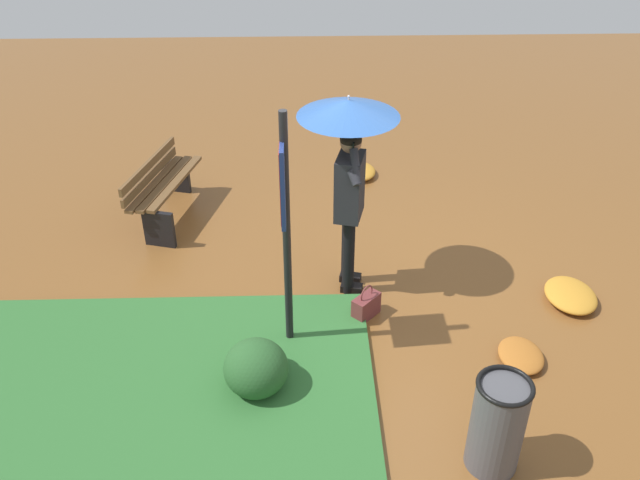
{
  "coord_description": "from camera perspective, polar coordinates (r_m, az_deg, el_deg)",
  "views": [
    {
      "loc": [
        -5.55,
        0.62,
        4.29
      ],
      "look_at": [
        -0.3,
        0.47,
        0.85
      ],
      "focal_mm": 38.08,
      "sensor_mm": 36.0,
      "label": 1
    }
  ],
  "objects": [
    {
      "name": "person_with_umbrella",
      "position": [
        6.38,
        2.45,
        7.77
      ],
      "size": [
        0.96,
        0.96,
        2.04
      ],
      "color": "black",
      "rests_on": "ground_plane"
    },
    {
      "name": "leaf_pile_near_person",
      "position": [
        7.33,
        20.31,
        -4.36
      ],
      "size": [
        0.63,
        0.5,
        0.14
      ],
      "color": "#C68428",
      "rests_on": "ground_plane"
    },
    {
      "name": "shrub_cluster",
      "position": [
        5.88,
        -5.22,
        -10.57
      ],
      "size": [
        0.61,
        0.55,
        0.5
      ],
      "color": "#285628",
      "rests_on": "ground_plane"
    },
    {
      "name": "leaf_pile_by_bench",
      "position": [
        6.49,
        16.53,
        -9.27
      ],
      "size": [
        0.5,
        0.4,
        0.11
      ],
      "color": "#A86023",
      "rests_on": "ground_plane"
    },
    {
      "name": "info_sign_post",
      "position": [
        5.62,
        -2.99,
        2.72
      ],
      "size": [
        0.44,
        0.07,
        2.3
      ],
      "color": "black",
      "rests_on": "ground_plane"
    },
    {
      "name": "ground_plane",
      "position": [
        7.04,
        3.75,
        -4.41
      ],
      "size": [
        18.0,
        18.0,
        0.0
      ],
      "primitive_type": "plane",
      "color": "brown"
    },
    {
      "name": "trash_bin",
      "position": [
        5.33,
        14.69,
        -14.76
      ],
      "size": [
        0.42,
        0.42,
        0.83
      ],
      "color": "#4C4C51",
      "rests_on": "ground_plane"
    },
    {
      "name": "handbag",
      "position": [
        6.66,
        3.9,
        -5.55
      ],
      "size": [
        0.32,
        0.31,
        0.37
      ],
      "color": "brown",
      "rests_on": "ground_plane"
    },
    {
      "name": "park_bench",
      "position": [
        8.3,
        -13.07,
        4.34
      ],
      "size": [
        1.43,
        0.72,
        0.75
      ],
      "color": "black",
      "rests_on": "ground_plane"
    },
    {
      "name": "leaf_pile_far_path",
      "position": [
        9.21,
        3.33,
        5.79
      ],
      "size": [
        0.54,
        0.43,
        0.12
      ],
      "color": "#C68428",
      "rests_on": "ground_plane"
    }
  ]
}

